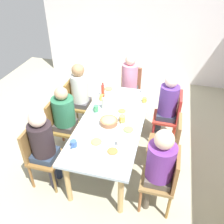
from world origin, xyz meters
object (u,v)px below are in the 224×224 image
object	(u,v)px
cup_6	(120,143)
bottle_1	(104,102)
plate_2	(96,142)
bottle_0	(103,90)
person_3	(159,164)
plate_1	(122,112)
cup_0	(144,100)
cup_1	(143,91)
person_4	(167,103)
chair_6	(130,88)
person_1	(80,91)
chair_2	(169,142)
plate_0	(113,152)
cup_5	(96,109)
cup_4	(122,119)
chair_3	(165,178)
chair_5	(61,124)
dining_table	(112,125)
cup_2	(73,144)
plate_4	(109,89)
person_6	(129,81)
chair_1	(76,101)
cup_3	(102,98)
chair_4	(171,115)
person_5	(65,114)
person_0	(43,142)
bowl_0	(109,121)
plate_3	(128,130)
chair_0	(40,153)

from	to	relation	value
cup_6	bottle_1	distance (m)	0.85
plate_2	bottle_0	distance (m)	1.13
person_3	cup_6	size ratio (longest dim) A/B	9.72
plate_1	cup_6	bearing A→B (deg)	10.73
cup_0	cup_1	xyz separation A→B (m)	(-0.29, -0.06, -0.00)
person_4	chair_6	world-z (taller)	person_4
cup_6	bottle_0	xyz separation A→B (m)	(-1.07, -0.54, 0.07)
person_1	chair_2	size ratio (longest dim) A/B	1.36
plate_1	bottle_0	distance (m)	0.55
person_3	plate_0	xyz separation A→B (m)	(-0.04, -0.56, 0.00)
person_1	cup_5	world-z (taller)	person_1
person_3	cup_4	xyz separation A→B (m)	(-0.67, -0.58, 0.04)
chair_3	chair_5	distance (m)	1.76
cup_1	cup_4	bearing A→B (deg)	-10.69
bottle_1	plate_0	bearing A→B (deg)	22.52
chair_3	dining_table	bearing A→B (deg)	-128.75
chair_2	cup_2	xyz separation A→B (m)	(0.62, -1.14, 0.25)
person_3	cup_1	xyz separation A→B (m)	(-1.55, -0.42, 0.03)
bottle_0	plate_4	bearing A→B (deg)	171.17
plate_4	person_1	bearing A→B (deg)	-69.12
person_6	cup_5	distance (m)	1.14
dining_table	chair_1	size ratio (longest dim) A/B	2.19
cup_5	cup_3	bearing A→B (deg)	-178.23
person_3	chair_6	distance (m)	2.16
chair_4	cup_0	size ratio (longest dim) A/B	8.16
person_5	plate_1	xyz separation A→B (m)	(-0.24, 0.82, 0.04)
person_0	cup_1	distance (m)	1.87
person_6	cup_1	xyz separation A→B (m)	(0.38, 0.31, 0.05)
dining_table	bottle_1	bearing A→B (deg)	-143.47
cup_6	bottle_1	xyz separation A→B (m)	(-0.74, -0.42, 0.06)
cup_6	bowl_0	bearing A→B (deg)	-147.45
plate_0	plate_4	distance (m)	1.51
plate_3	chair_4	bearing A→B (deg)	146.24
bottle_0	chair_2	bearing A→B (deg)	61.89
chair_1	cup_1	distance (m)	1.18
bottle_1	chair_5	bearing A→B (deg)	-66.73
chair_4	person_6	distance (m)	1.04
person_0	plate_0	size ratio (longest dim) A/B	5.04
bowl_0	person_1	bearing A→B (deg)	-136.31
person_4	bottle_0	xyz separation A→B (m)	(0.05, -1.04, 0.12)
plate_3	cup_1	distance (m)	1.06
chair_0	person_6	bearing A→B (deg)	157.03
bowl_0	cup_6	bearing A→B (deg)	32.55
chair_0	cup_4	xyz separation A→B (m)	(-0.67, 0.96, 0.26)
person_1	person_5	size ratio (longest dim) A/B	1.06
person_3	person_5	distance (m)	1.60
plate_1	bottle_1	bearing A→B (deg)	-95.94
person_1	person_3	size ratio (longest dim) A/B	1.01
chair_1	person_1	bearing A→B (deg)	90.00
chair_3	person_4	world-z (taller)	person_4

